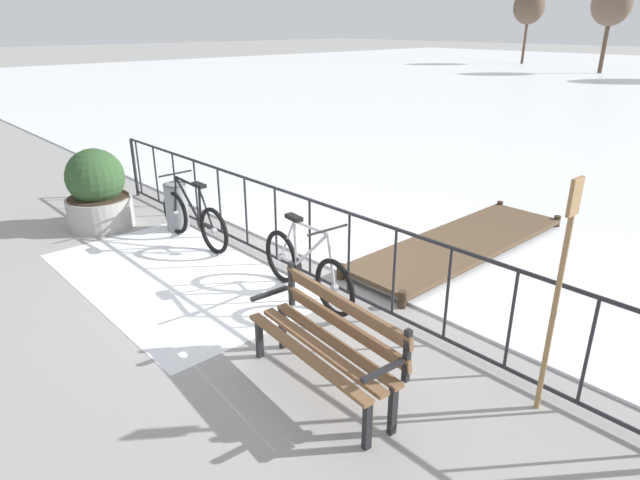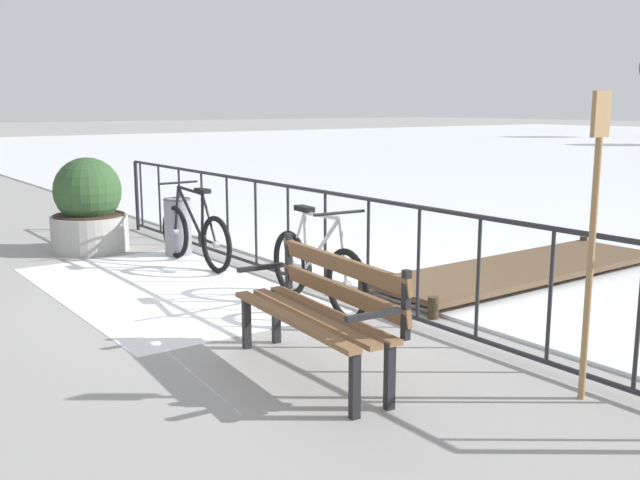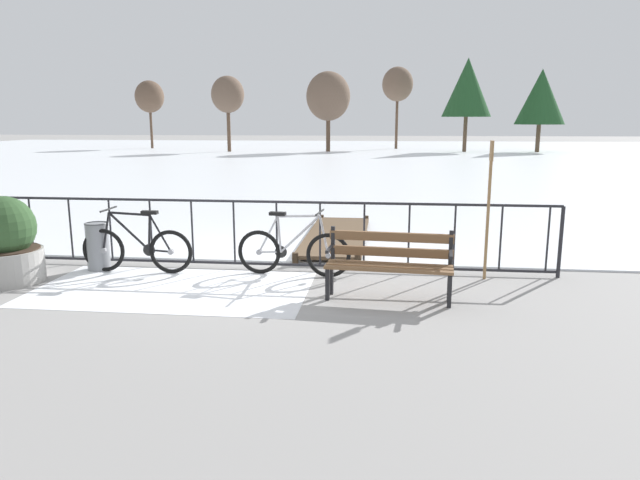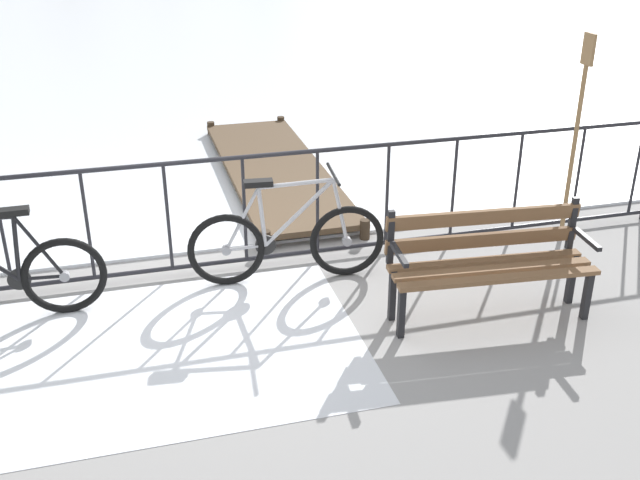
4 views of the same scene
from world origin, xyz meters
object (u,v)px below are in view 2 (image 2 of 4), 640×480
bicycle_near_railing (195,235)px  bicycle_second (316,269)px  trash_bin (178,226)px  planter_with_shrub (89,208)px  park_bench (322,304)px  oar_upright (593,228)px

bicycle_near_railing → bicycle_second: (2.36, 0.09, 0.00)m
bicycle_near_railing → trash_bin: bicycle_near_railing is taller
bicycle_second → planter_with_shrub: bearing=-168.5°
bicycle_near_railing → bicycle_second: same height
trash_bin → bicycle_near_railing: bearing=-8.1°
trash_bin → bicycle_second: bearing=-0.2°
bicycle_near_railing → park_bench: 3.86m
bicycle_second → park_bench: size_ratio=1.04×
planter_with_shrub → oar_upright: oar_upright is taller
park_bench → oar_upright: bearing=38.4°
oar_upright → trash_bin: bearing=-178.9°
planter_with_shrub → trash_bin: planter_with_shrub is taller
bicycle_second → trash_bin: bicycle_second is taller
park_bench → planter_with_shrub: planter_with_shrub is taller
bicycle_near_railing → bicycle_second: size_ratio=1.00×
trash_bin → park_bench: bearing=-12.5°
bicycle_second → oar_upright: oar_upright is taller
bicycle_second → planter_with_shrub: size_ratio=1.39×
planter_with_shrub → trash_bin: size_ratio=1.68×
oar_upright → bicycle_near_railing: bearing=-177.7°
bicycle_near_railing → planter_with_shrub: bearing=-155.9°
bicycle_near_railing → oar_upright: 5.20m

